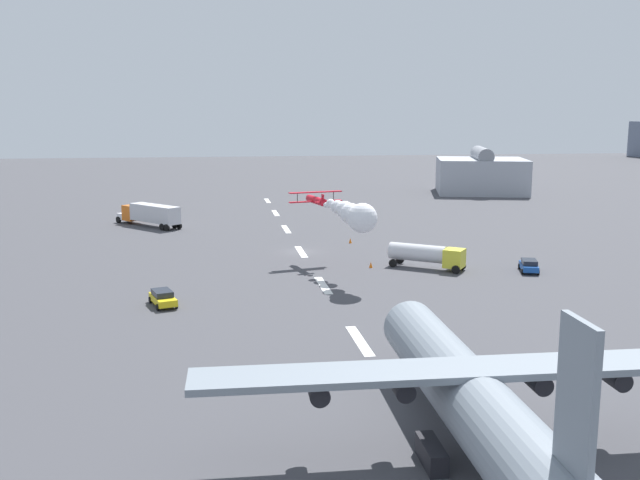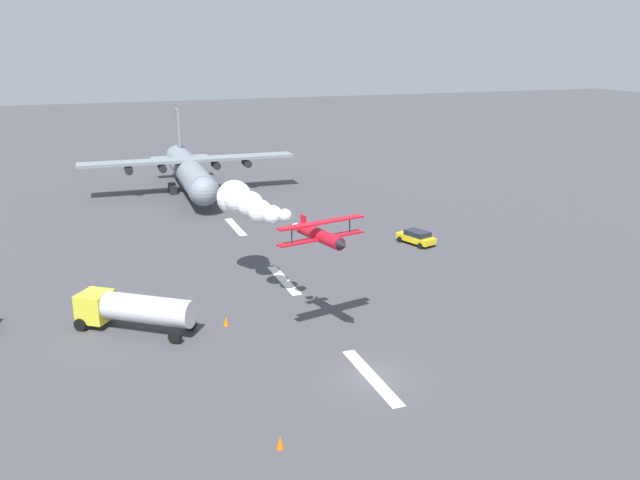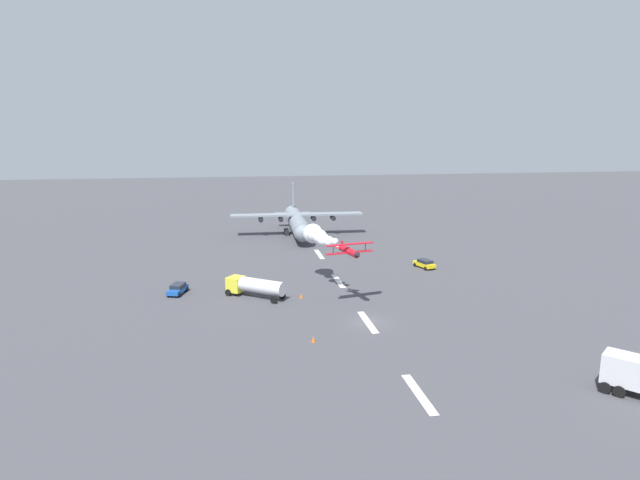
{
  "view_description": "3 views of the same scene",
  "coord_description": "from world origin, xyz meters",
  "px_view_note": "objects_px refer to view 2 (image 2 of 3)",
  "views": [
    {
      "loc": [
        93.96,
        -11.77,
        18.55
      ],
      "look_at": [
        16.27,
        0.12,
        4.51
      ],
      "focal_mm": 39.74,
      "sensor_mm": 36.0,
      "label": 1
    },
    {
      "loc": [
        -34.68,
        16.43,
        20.94
      ],
      "look_at": [
        6.86,
        1.07,
        7.54
      ],
      "focal_mm": 36.6,
      "sensor_mm": 36.0,
      "label": 2
    },
    {
      "loc": [
        -63.76,
        16.72,
        24.34
      ],
      "look_at": [
        37.85,
        0.0,
        3.08
      ],
      "focal_mm": 30.23,
      "sensor_mm": 36.0,
      "label": 3
    }
  ],
  "objects_px": {
    "fuel_tanker_truck": "(134,309)",
    "traffic_cone_near": "(280,442)",
    "traffic_cone_far": "(226,321)",
    "cargo_transport_plane": "(190,172)",
    "stunt_biplane_red": "(248,204)",
    "followme_car_yellow": "(416,237)"
  },
  "relations": [
    {
      "from": "stunt_biplane_red",
      "to": "traffic_cone_near",
      "type": "bearing_deg",
      "value": 169.22
    },
    {
      "from": "cargo_transport_plane",
      "to": "traffic_cone_far",
      "type": "relative_size",
      "value": 40.85
    },
    {
      "from": "fuel_tanker_truck",
      "to": "traffic_cone_far",
      "type": "relative_size",
      "value": 11.82
    },
    {
      "from": "traffic_cone_far",
      "to": "traffic_cone_near",
      "type": "bearing_deg",
      "value": 177.49
    },
    {
      "from": "followme_car_yellow",
      "to": "traffic_cone_near",
      "type": "distance_m",
      "value": 39.37
    },
    {
      "from": "fuel_tanker_truck",
      "to": "traffic_cone_far",
      "type": "bearing_deg",
      "value": -102.77
    },
    {
      "from": "followme_car_yellow",
      "to": "cargo_transport_plane",
      "type": "bearing_deg",
      "value": 29.82
    },
    {
      "from": "fuel_tanker_truck",
      "to": "traffic_cone_near",
      "type": "bearing_deg",
      "value": -162.0
    },
    {
      "from": "fuel_tanker_truck",
      "to": "followme_car_yellow",
      "type": "xyz_separation_m",
      "value": [
        12.37,
        -30.68,
        -0.93
      ]
    },
    {
      "from": "followme_car_yellow",
      "to": "traffic_cone_near",
      "type": "xyz_separation_m",
      "value": [
        -30.62,
        24.75,
        -0.44
      ]
    },
    {
      "from": "stunt_biplane_red",
      "to": "cargo_transport_plane",
      "type": "bearing_deg",
      "value": -2.04
    },
    {
      "from": "stunt_biplane_red",
      "to": "followme_car_yellow",
      "type": "relative_size",
      "value": 4.1
    },
    {
      "from": "traffic_cone_far",
      "to": "cargo_transport_plane",
      "type": "bearing_deg",
      "value": -6.36
    },
    {
      "from": "cargo_transport_plane",
      "to": "fuel_tanker_truck",
      "type": "bearing_deg",
      "value": 165.28
    },
    {
      "from": "traffic_cone_near",
      "to": "traffic_cone_far",
      "type": "xyz_separation_m",
      "value": [
        16.73,
        -0.73,
        0.0
      ]
    },
    {
      "from": "cargo_transport_plane",
      "to": "traffic_cone_far",
      "type": "distance_m",
      "value": 47.08
    },
    {
      "from": "fuel_tanker_truck",
      "to": "cargo_transport_plane",
      "type": "bearing_deg",
      "value": -14.72
    },
    {
      "from": "stunt_biplane_red",
      "to": "followme_car_yellow",
      "type": "distance_m",
      "value": 22.44
    },
    {
      "from": "cargo_transport_plane",
      "to": "followme_car_yellow",
      "type": "bearing_deg",
      "value": -150.18
    },
    {
      "from": "followme_car_yellow",
      "to": "traffic_cone_near",
      "type": "height_order",
      "value": "followme_car_yellow"
    },
    {
      "from": "fuel_tanker_truck",
      "to": "traffic_cone_near",
      "type": "height_order",
      "value": "fuel_tanker_truck"
    },
    {
      "from": "stunt_biplane_red",
      "to": "traffic_cone_near",
      "type": "xyz_separation_m",
      "value": [
        -23.77,
        4.53,
        -7.36
      ]
    }
  ]
}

